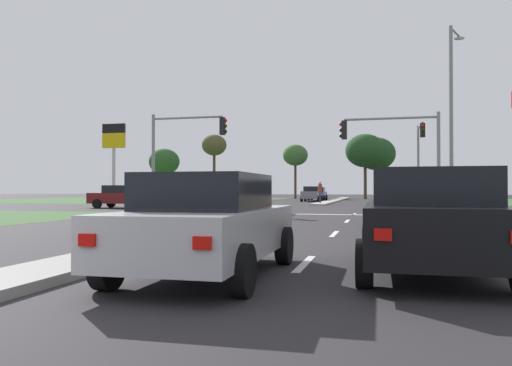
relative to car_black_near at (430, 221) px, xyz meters
The scene contains 34 objects.
ground_plane 25.47m from the car_black_near, 102.47° to the left, with size 200.00×200.00×0.00m, color #282628.
grass_verge_far_left 58.29m from the car_black_near, 122.13° to the left, with size 35.00×35.00×0.01m, color #385B2D.
median_island_near 8.07m from the car_black_near, 133.16° to the left, with size 1.20×22.00×0.14m, color gray.
median_island_far 50.17m from the car_black_near, 96.29° to the left, with size 1.20×36.00×0.14m, color #ADA89E.
lane_dash_near 2.22m from the car_black_near, 164.15° to the left, with size 0.14×2.00×0.01m, color silver.
lane_dash_second 6.91m from the car_black_near, 106.91° to the left, with size 0.14×2.00×0.01m, color silver.
lane_dash_third 12.75m from the car_black_near, 99.03° to the left, with size 0.14×2.00×0.01m, color silver.
lane_dash_fourth 18.69m from the car_black_near, 96.14° to the left, with size 0.14×2.00×0.01m, color silver.
edge_line_right 7.04m from the car_black_near, 78.84° to the left, with size 0.14×24.00×0.01m, color silver.
stop_bar_near 17.96m from the car_black_near, 95.43° to the left, with size 6.40×0.50×0.01m, color silver.
crosswalk_bar_near 22.99m from the car_black_near, 121.18° to the left, with size 0.70×2.80×0.01m, color silver.
crosswalk_bar_second 22.42m from the car_black_near, 118.66° to the left, with size 0.70×2.80×0.01m, color silver.
crosswalk_bar_third 21.89m from the car_black_near, 116.02° to the left, with size 0.70×2.80×0.01m, color silver.
crosswalk_bar_fourth 21.41m from the car_black_near, 113.25° to the left, with size 0.70×2.80×0.01m, color silver.
crosswalk_bar_fifth 20.99m from the car_black_near, 110.36° to the left, with size 0.70×2.80×0.01m, color silver.
crosswalk_bar_sixth 20.61m from the car_black_near, 107.36° to the left, with size 0.70×2.80×0.01m, color silver.
car_black_near is the anchor object (origin of this frame).
car_red_second 23.09m from the car_black_near, 86.65° to the left, with size 4.26×2.08×1.48m.
car_maroon_third 29.65m from the car_black_near, 127.08° to the left, with size 4.60×2.06×1.56m.
car_silver_fourth 3.35m from the car_black_near, 163.73° to the right, with size 1.98×4.36×1.50m.
car_beige_fifth 10.04m from the car_black_near, 90.01° to the left, with size 2.08×4.57×1.60m.
car_grey_sixth 46.49m from the car_black_near, 99.56° to the left, with size 1.97×4.34×1.60m.
car_blue_seventh 51.69m from the car_black_near, 98.56° to the left, with size 1.95×4.54×1.55m.
traffic_signal_far_right 30.23m from the car_black_near, 85.99° to the left, with size 0.32×4.33×6.03m.
traffic_signal_near_left 21.78m from the car_black_near, 122.19° to the left, with size 4.43×0.32×5.50m.
traffic_signal_near_right 18.47m from the car_black_near, 89.27° to the left, with size 4.93×0.32×5.11m.
street_lamp_second 19.87m from the car_black_near, 81.54° to the left, with size 1.02×1.84×9.54m.
pedestrian_at_median 35.86m from the car_black_near, 99.07° to the left, with size 0.34×0.34×1.82m.
fuel_price_totem 33.15m from the car_black_near, 127.38° to the left, with size 1.80×0.24×6.19m.
treeline_near 69.63m from the car_black_near, 117.17° to the left, with size 4.53×4.53×7.35m.
treeline_second 67.38m from the car_black_near, 111.14° to the left, with size 3.62×3.62×9.33m.
treeline_third 63.71m from the car_black_near, 101.03° to the left, with size 3.50×3.50×7.60m.
treeline_fourth 61.02m from the car_black_near, 92.37° to the left, with size 5.22×5.22×8.65m.
treeline_fifth 62.38m from the car_black_near, 91.03° to the left, with size 5.19×5.19×8.31m.
Camera 1 is at (4.74, -2.94, 1.28)m, focal length 35.62 mm.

